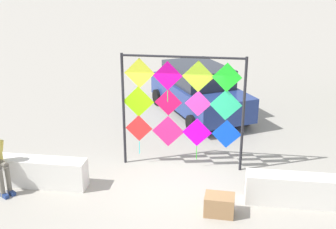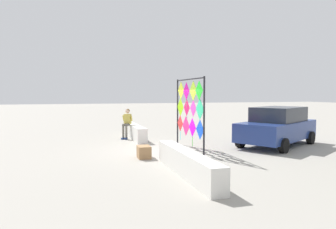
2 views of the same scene
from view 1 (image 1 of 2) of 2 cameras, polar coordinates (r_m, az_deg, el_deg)
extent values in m
plane|color=#9E998E|center=(10.35, -0.39, -9.83)|extent=(120.00, 120.00, 0.00)
cube|color=silver|center=(11.24, -21.44, -6.80)|extent=(4.32, 0.47, 0.70)
cylinder|color=#232328|center=(11.10, -5.92, 0.59)|extent=(0.07, 0.07, 2.97)
cylinder|color=#232328|center=(10.79, 9.96, -0.18)|extent=(0.07, 0.07, 2.97)
cylinder|color=#232328|center=(10.45, 2.00, 7.66)|extent=(3.04, 0.06, 0.06)
cube|color=red|center=(11.17, -3.88, -1.83)|extent=(0.71, 0.01, 0.71)
cylinder|color=#16E5E3|center=(11.39, -3.81, -4.36)|extent=(0.02, 0.02, 0.37)
cube|color=#F5237D|center=(11.05, 0.02, -2.24)|extent=(0.84, 0.01, 0.84)
cube|color=#E906F1|center=(10.97, 3.87, -2.39)|extent=(0.76, 0.01, 0.76)
cylinder|color=#1DE516|center=(11.21, 3.81, -5.07)|extent=(0.02, 0.02, 0.38)
cube|color=blue|center=(10.97, 7.77, -2.59)|extent=(0.76, 0.01, 0.76)
cube|color=#8EDF0D|center=(10.93, -3.95, 1.70)|extent=(0.82, 0.01, 0.82)
cube|color=#DB1052|center=(10.81, 0.04, 1.62)|extent=(0.70, 0.01, 0.70)
cylinder|color=#16E5A2|center=(11.00, 0.05, -0.98)|extent=(0.02, 0.02, 0.36)
cube|color=#E537B0|center=(10.74, 4.02, 1.46)|extent=(0.67, 0.01, 0.67)
cube|color=#2CD590|center=(10.71, 7.69, 1.27)|extent=(0.80, 0.01, 0.80)
cube|color=yellow|center=(10.72, -3.81, 5.50)|extent=(0.77, 0.01, 0.77)
cube|color=#CC098D|center=(10.61, -0.06, 5.16)|extent=(0.74, 0.01, 0.74)
cylinder|color=#16E559|center=(10.76, -0.05, 2.48)|extent=(0.02, 0.02, 0.30)
cube|color=#AADD2B|center=(10.54, 4.04, 5.07)|extent=(0.80, 0.01, 0.80)
cylinder|color=#5116E5|center=(10.71, 3.97, 2.11)|extent=(0.02, 0.02, 0.35)
cube|color=#20EC29|center=(10.48, 7.84, 4.90)|extent=(0.73, 0.01, 0.73)
cylinder|color=#666056|center=(10.57, -21.23, -8.49)|extent=(0.11, 0.11, 0.70)
cube|color=navy|center=(10.67, -20.87, -10.03)|extent=(0.26, 0.21, 0.09)
cylinder|color=#666056|center=(10.64, -20.43, -8.19)|extent=(0.11, 0.11, 0.70)
cylinder|color=#666056|center=(10.63, -21.19, -6.04)|extent=(0.39, 0.31, 0.13)
cube|color=navy|center=(10.73, -20.07, -9.73)|extent=(0.26, 0.21, 0.09)
cylinder|color=gold|center=(10.69, -21.24, -3.89)|extent=(0.19, 0.16, 0.31)
cube|color=navy|center=(14.99, 4.15, 2.58)|extent=(3.91, 4.82, 0.80)
cube|color=#282D38|center=(14.93, 3.95, 5.38)|extent=(2.72, 3.01, 0.64)
cylinder|color=black|center=(14.31, 10.24, -0.22)|extent=(0.50, 0.63, 0.60)
cylinder|color=black|center=(13.43, 3.30, -1.28)|extent=(0.50, 0.63, 0.60)
cylinder|color=black|center=(16.81, 4.76, 3.06)|extent=(0.50, 0.63, 0.60)
cylinder|color=black|center=(16.07, -1.35, 2.32)|extent=(0.50, 0.63, 0.60)
cube|color=#9E754C|center=(9.38, 6.83, -11.82)|extent=(0.65, 0.48, 0.44)
camera|label=2|loc=(12.68, 68.56, -5.77)|focal=33.82mm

